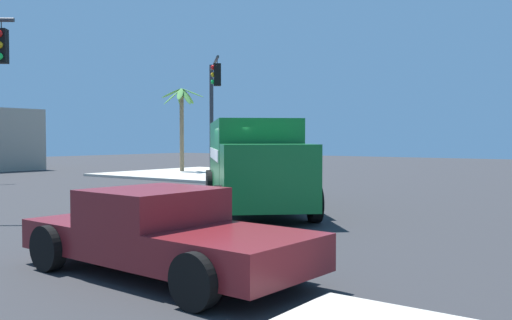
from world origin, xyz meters
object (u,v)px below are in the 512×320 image
delivery_truck (252,161)px  palm_tree_far (182,114)px  traffic_light_primary (213,101)px  vending_machine_red (225,156)px  pickup_maroon (161,230)px

delivery_truck → palm_tree_far: size_ratio=1.52×
traffic_light_primary → palm_tree_far: bearing=53.3°
traffic_light_primary → vending_machine_red: size_ratio=3.11×
pickup_maroon → palm_tree_far: 26.80m
traffic_light_primary → palm_tree_far: traffic_light_primary is taller
pickup_maroon → palm_tree_far: (19.47, 18.17, 3.02)m
delivery_truck → pickup_maroon: size_ratio=1.51×
delivery_truck → palm_tree_far: bearing=50.9°
pickup_maroon → palm_tree_far: bearing=43.0°
vending_machine_red → pickup_maroon: bearing=-142.9°
traffic_light_primary → vending_machine_red: traffic_light_primary is taller
delivery_truck → pickup_maroon: delivery_truck is taller
traffic_light_primary → pickup_maroon: (-14.10, -10.97, -3.23)m
pickup_maroon → vending_machine_red: bearing=37.1°
delivery_truck → vending_machine_red: (13.16, 11.90, -0.39)m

